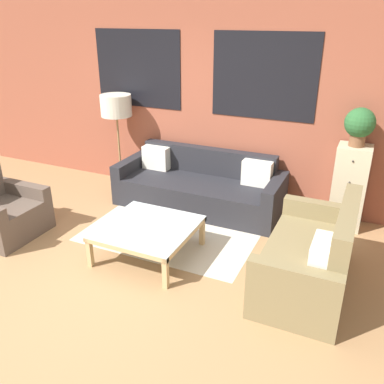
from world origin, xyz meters
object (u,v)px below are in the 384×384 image
at_px(floor_lamp, 116,108).
at_px(potted_plant, 360,124).
at_px(armchair_corner, 2,214).
at_px(coffee_table, 148,230).
at_px(settee_vintage, 312,259).
at_px(couch_dark, 200,188).
at_px(drawer_cabinet, 349,187).

relative_size(floor_lamp, potted_plant, 3.15).
bearing_deg(armchair_corner, potted_plant, 27.29).
distance_m(coffee_table, floor_lamp, 2.32).
xyz_separation_m(settee_vintage, floor_lamp, (-3.18, 1.40, 0.95)).
xyz_separation_m(couch_dark, potted_plant, (1.95, 0.23, 1.07)).
relative_size(coffee_table, floor_lamp, 0.69).
distance_m(settee_vintage, potted_plant, 1.83).
bearing_deg(floor_lamp, potted_plant, 1.54).
bearing_deg(coffee_table, drawer_cabinet, 40.43).
distance_m(floor_lamp, potted_plant, 3.37).
relative_size(settee_vintage, armchair_corner, 1.83).
height_order(couch_dark, potted_plant, potted_plant).
bearing_deg(armchair_corner, floor_lamp, 75.84).
distance_m(settee_vintage, armchair_corner, 3.69).
xyz_separation_m(armchair_corner, drawer_cabinet, (3.85, 1.99, 0.26)).
height_order(armchair_corner, floor_lamp, floor_lamp).
bearing_deg(settee_vintage, couch_dark, 144.29).
distance_m(settee_vintage, drawer_cabinet, 1.52).
relative_size(armchair_corner, potted_plant, 1.81).
xyz_separation_m(couch_dark, settee_vintage, (1.76, -1.27, 0.03)).
height_order(couch_dark, armchair_corner, armchair_corner).
bearing_deg(coffee_table, armchair_corner, -170.45).
xyz_separation_m(armchair_corner, potted_plant, (3.85, 1.99, 1.07)).
height_order(floor_lamp, potted_plant, potted_plant).
height_order(drawer_cabinet, potted_plant, potted_plant).
distance_m(couch_dark, armchair_corner, 2.59).
height_order(armchair_corner, potted_plant, potted_plant).
distance_m(drawer_cabinet, potted_plant, 0.81).
relative_size(coffee_table, drawer_cabinet, 0.93).
xyz_separation_m(coffee_table, drawer_cabinet, (1.96, 1.67, 0.22)).
height_order(coffee_table, floor_lamp, floor_lamp).
height_order(settee_vintage, floor_lamp, floor_lamp).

